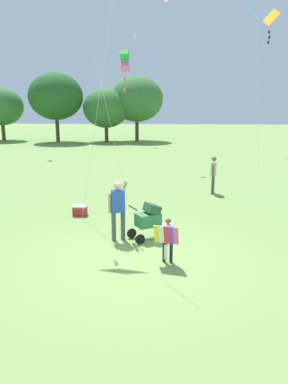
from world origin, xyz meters
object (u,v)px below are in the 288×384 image
object	(u,v)px
child_with_butterfly_kite	(168,236)
cooler_box	(80,210)
person_red_shirt	(213,172)
kite_orange_delta	(270,23)
person_adult_flyer	(118,205)
kite_green_novelty	(125,62)
stroller	(149,218)

from	to	relation	value
child_with_butterfly_kite	cooler_box	distance (m)	4.63
child_with_butterfly_kite	cooler_box	size ratio (longest dim) A/B	2.46
child_with_butterfly_kite	person_red_shirt	distance (m)	7.17
child_with_butterfly_kite	kite_orange_delta	size ratio (longest dim) A/B	0.14
child_with_butterfly_kite	kite_orange_delta	bearing A→B (deg)	66.38
person_adult_flyer	cooler_box	distance (m)	2.81
child_with_butterfly_kite	kite_green_novelty	xyz separation A→B (m)	(-1.81, 6.76, 4.60)
child_with_butterfly_kite	cooler_box	xyz separation A→B (m)	(-2.98, 3.51, -0.49)
person_red_shirt	cooler_box	xyz separation A→B (m)	(-4.81, -3.42, -0.75)
stroller	kite_orange_delta	world-z (taller)	kite_orange_delta
child_with_butterfly_kite	stroller	bearing A→B (deg)	109.28
child_with_butterfly_kite	person_red_shirt	size ratio (longest dim) A/B	0.71
child_with_butterfly_kite	cooler_box	bearing A→B (deg)	130.29
person_red_shirt	cooler_box	size ratio (longest dim) A/B	3.49
child_with_butterfly_kite	stroller	world-z (taller)	child_with_butterfly_kite
stroller	kite_orange_delta	distance (m)	12.10
person_red_shirt	person_adult_flyer	bearing A→B (deg)	-119.84
kite_green_novelty	person_red_shirt	bearing A→B (deg)	2.58
stroller	cooler_box	world-z (taller)	stroller
child_with_butterfly_kite	person_adult_flyer	bearing A→B (deg)	134.89
kite_orange_delta	person_red_shirt	size ratio (longest dim) A/B	5.08
person_adult_flyer	kite_orange_delta	bearing A→B (deg)	56.72
kite_green_novelty	person_red_shirt	xyz separation A→B (m)	(3.64, 0.16, -4.34)
cooler_box	person_adult_flyer	bearing A→B (deg)	-53.00
child_with_butterfly_kite	person_adult_flyer	xyz separation A→B (m)	(-1.36, 1.37, 0.34)
stroller	kite_green_novelty	bearing A→B (deg)	103.67
kite_orange_delta	cooler_box	xyz separation A→B (m)	(-7.48, -6.79, -7.07)
kite_green_novelty	person_red_shirt	size ratio (longest dim) A/B	3.64
person_red_shirt	cooler_box	world-z (taller)	person_red_shirt
cooler_box	kite_green_novelty	bearing A→B (deg)	70.21
cooler_box	child_with_butterfly_kite	bearing A→B (deg)	-49.71
stroller	cooler_box	xyz separation A→B (m)	(-2.44, 1.99, -0.43)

